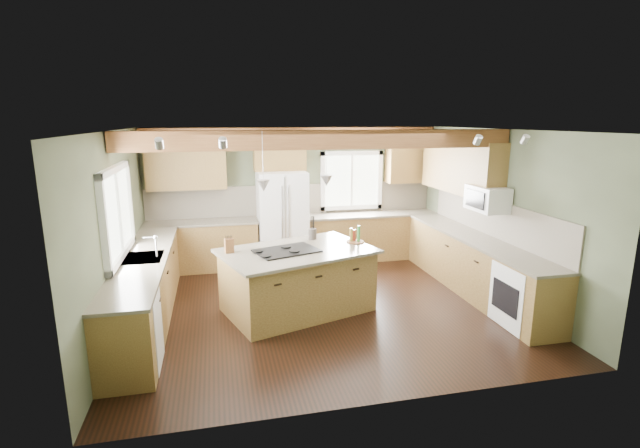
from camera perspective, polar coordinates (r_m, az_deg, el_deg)
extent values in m
plane|color=black|center=(7.07, 0.41, -10.07)|extent=(5.60, 5.60, 0.00)
plane|color=silver|center=(6.51, 0.45, 11.50)|extent=(5.60, 5.60, 0.00)
plane|color=#3F4631|center=(9.08, -3.17, 3.63)|extent=(5.60, 0.00, 5.60)
plane|color=#3F4631|center=(6.63, -23.83, -0.92)|extent=(0.00, 5.00, 5.00)
plane|color=#3F4631|center=(7.79, 20.92, 1.24)|extent=(0.00, 5.00, 5.00)
cube|color=brown|center=(6.47, 0.55, 10.34)|extent=(5.55, 0.26, 0.26)
cube|color=brown|center=(8.87, -3.17, 11.46)|extent=(5.55, 0.20, 0.10)
cube|color=brown|center=(9.08, -3.15, 3.05)|extent=(5.58, 0.03, 0.58)
cube|color=brown|center=(7.84, 20.58, 0.67)|extent=(0.03, 3.70, 0.58)
cube|color=brown|center=(8.85, -14.28, -2.70)|extent=(2.02, 0.60, 0.88)
cube|color=#443C32|center=(8.74, -14.45, 0.20)|extent=(2.06, 0.64, 0.04)
cube|color=brown|center=(9.33, 6.26, -1.57)|extent=(2.62, 0.60, 0.88)
cube|color=#443C32|center=(9.23, 6.33, 1.19)|extent=(2.66, 0.64, 0.04)
cube|color=brown|center=(6.87, -20.63, -7.69)|extent=(0.60, 3.70, 0.88)
cube|color=#443C32|center=(6.73, -20.94, -4.02)|extent=(0.64, 3.74, 0.04)
cube|color=brown|center=(7.88, 18.40, -4.90)|extent=(0.60, 3.70, 0.88)
cube|color=#443C32|center=(7.76, 18.64, -1.66)|extent=(0.64, 3.74, 0.04)
cube|color=brown|center=(8.72, -16.14, 7.06)|extent=(1.40, 0.35, 0.90)
cube|color=brown|center=(8.77, -5.01, 8.86)|extent=(0.96, 0.35, 0.70)
cube|color=brown|center=(8.36, 16.88, 6.79)|extent=(0.35, 2.20, 0.90)
cube|color=brown|center=(9.49, 10.91, 7.77)|extent=(0.90, 0.35, 0.90)
cube|color=white|center=(6.63, -23.78, 1.29)|extent=(0.04, 1.60, 1.05)
cube|color=white|center=(9.28, 3.87, 5.38)|extent=(1.10, 0.04, 1.00)
cube|color=#262628|center=(6.73, -20.94, -3.97)|extent=(0.50, 0.65, 0.03)
cylinder|color=#B2B2B7|center=(6.66, -19.51, -2.72)|extent=(0.02, 0.02, 0.28)
cube|color=white|center=(5.68, -22.24, -12.31)|extent=(0.60, 0.60, 0.84)
cube|color=white|center=(6.86, 23.91, -8.09)|extent=(0.60, 0.72, 0.84)
cube|color=white|center=(7.59, 19.89, 2.95)|extent=(0.40, 0.70, 0.38)
cone|color=#B2B2B7|center=(6.23, -6.97, 4.69)|extent=(0.18, 0.18, 0.16)
cone|color=#B2B2B7|center=(6.69, 0.81, 5.34)|extent=(0.18, 0.18, 0.16)
cube|color=white|center=(8.74, -4.66, 0.57)|extent=(0.90, 0.74, 1.80)
cube|color=brown|center=(6.79, -2.80, -7.08)|extent=(2.25, 1.76, 0.88)
cube|color=#443C32|center=(6.65, -2.84, -3.35)|extent=(2.42, 1.93, 0.04)
cube|color=black|center=(6.57, -4.12, -3.30)|extent=(0.99, 0.81, 0.02)
cube|color=brown|center=(6.59, -11.11, -2.64)|extent=(0.13, 0.11, 0.20)
cylinder|color=#39332D|center=(7.20, -0.93, -1.23)|extent=(0.13, 0.13, 0.17)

